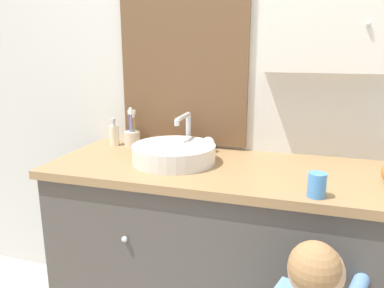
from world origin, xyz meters
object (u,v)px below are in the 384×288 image
soap_dispenser (114,135)px  sink_basin (175,152)px  drinking_cup (317,185)px  toothbrush_holder (132,137)px

soap_dispenser → sink_basin: bearing=-24.6°
sink_basin → drinking_cup: size_ratio=5.03×
toothbrush_holder → drinking_cup: size_ratio=2.30×
sink_basin → drinking_cup: 0.63m
toothbrush_holder → drinking_cup: toothbrush_holder is taller
toothbrush_holder → drinking_cup: bearing=-26.2°
sink_basin → toothbrush_holder: (-0.30, 0.20, 0.00)m
drinking_cup → sink_basin: bearing=158.1°
drinking_cup → toothbrush_holder: bearing=153.8°
toothbrush_holder → soap_dispenser: 0.09m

